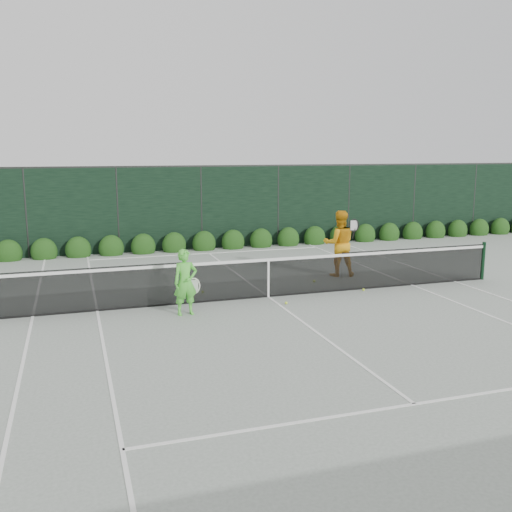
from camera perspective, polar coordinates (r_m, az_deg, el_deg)
name	(u,v)px	position (r m, az deg, el deg)	size (l,w,h in m)	color
ground	(268,297)	(14.22, 1.24, -4.12)	(80.00, 80.00, 0.00)	gray
tennis_net	(267,276)	(14.08, 1.15, -2.04)	(12.90, 0.10, 1.07)	#10321A
player_woman	(185,282)	(12.65, -7.07, -2.63)	(0.64, 0.41, 1.47)	#53D23D
player_man	(339,243)	(16.59, 8.33, 1.25)	(1.07, 0.92, 1.90)	orange
court_lines	(268,297)	(14.22, 1.24, -4.10)	(11.03, 23.83, 0.01)	white
windscreen_fence	(313,256)	(11.42, 5.74, -0.03)	(32.00, 21.07, 3.06)	black
hedge_row	(204,244)	(20.91, -5.22, 1.24)	(31.66, 0.65, 0.94)	#18370F
tennis_balls	(273,292)	(14.56, 1.74, -3.63)	(4.44, 1.95, 0.07)	#D0F235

